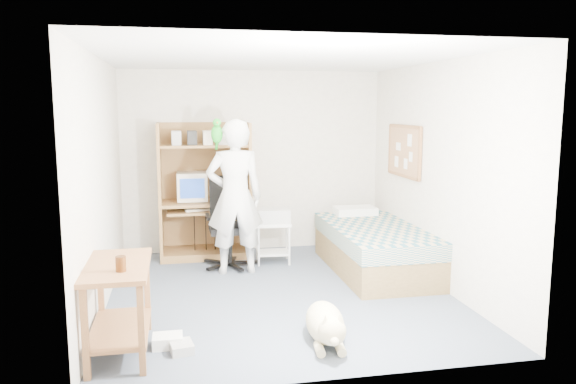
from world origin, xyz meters
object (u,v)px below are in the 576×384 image
at_px(bed, 374,248).
at_px(office_chair, 229,235).
at_px(side_desk, 119,295).
at_px(person, 235,197).
at_px(dog, 326,324).
at_px(printer_cart, 273,236).
at_px(computer_hutch, 205,196).

bearing_deg(bed, office_chair, 161.55).
bearing_deg(side_desk, person, 60.70).
bearing_deg(person, bed, 170.36).
xyz_separation_m(office_chair, person, (0.05, -0.31, 0.53)).
relative_size(office_chair, dog, 1.11).
distance_m(dog, printer_cart, 2.56).
bearing_deg(printer_cart, side_desk, -120.38).
bearing_deg(person, side_desk, 60.07).
relative_size(office_chair, person, 0.60).
relative_size(computer_hutch, bed, 0.89).
xyz_separation_m(computer_hutch, dog, (0.86, -3.07, -0.66)).
height_order(office_chair, dog, office_chair).
distance_m(person, printer_cart, 0.85).
relative_size(bed, office_chair, 1.80).
distance_m(side_desk, office_chair, 2.64).
height_order(side_desk, printer_cart, side_desk).
distance_m(bed, office_chair, 1.83).
height_order(computer_hutch, office_chair, computer_hutch).
bearing_deg(dog, printer_cart, 96.72).
bearing_deg(printer_cart, office_chair, -172.90).
relative_size(computer_hutch, dog, 1.78).
distance_m(bed, printer_cart, 1.31).
bearing_deg(printer_cart, computer_hutch, 152.82).
distance_m(office_chair, dog, 2.61).
bearing_deg(dog, side_desk, -178.25).
bearing_deg(bed, dog, -120.31).
relative_size(computer_hutch, person, 0.96).
xyz_separation_m(side_desk, printer_cart, (1.69, 2.42, -0.14)).
bearing_deg(dog, office_chair, 109.42).
distance_m(bed, side_desk, 3.39).
distance_m(computer_hutch, side_desk, 3.08).
distance_m(bed, person, 1.82).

